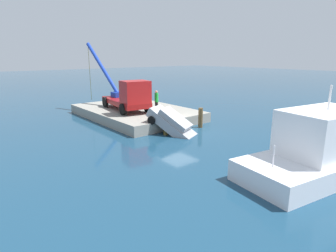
{
  "coord_description": "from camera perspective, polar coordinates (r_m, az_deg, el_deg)",
  "views": [
    {
      "loc": [
        16.46,
        -14.52,
        5.85
      ],
      "look_at": [
        0.01,
        -1.14,
        0.51
      ],
      "focal_mm": 30.39,
      "sensor_mm": 36.0,
      "label": 1
    }
  ],
  "objects": [
    {
      "name": "ground",
      "position": [
        22.72,
        2.22,
        -0.8
      ],
      "size": [
        200.0,
        200.0,
        0.0
      ],
      "primitive_type": "plane",
      "color": "navy"
    },
    {
      "name": "dock",
      "position": [
        27.57,
        -6.5,
        2.69
      ],
      "size": [
        12.07,
        8.04,
        0.85
      ],
      "primitive_type": "cube",
      "color": "gray",
      "rests_on": "ground"
    },
    {
      "name": "crane_truck",
      "position": [
        26.02,
        -8.06,
        6.08
      ],
      "size": [
        10.51,
        3.37,
        6.25
      ],
      "color": "maroon",
      "rests_on": "dock"
    },
    {
      "name": "dock_worker",
      "position": [
        25.98,
        -2.33,
        5.15
      ],
      "size": [
        0.34,
        0.34,
        1.85
      ],
      "color": "black",
      "rests_on": "dock"
    },
    {
      "name": "salvaged_car",
      "position": [
        21.41,
        1.32,
        0.15
      ],
      "size": [
        4.39,
        3.24,
        2.97
      ],
      "color": "#99999E",
      "rests_on": "ground"
    },
    {
      "name": "piling_near",
      "position": [
        21.19,
        -0.41,
        0.02
      ],
      "size": [
        0.38,
        0.38,
        1.37
      ],
      "primitive_type": "cylinder",
      "color": "brown",
      "rests_on": "ground"
    },
    {
      "name": "piling_mid",
      "position": [
        23.48,
        6.53,
        1.65
      ],
      "size": [
        0.37,
        0.37,
        1.63
      ],
      "primitive_type": "cylinder",
      "color": "brown",
      "rests_on": "ground"
    }
  ]
}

